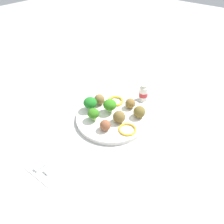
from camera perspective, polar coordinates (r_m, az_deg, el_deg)
The scene contains 16 objects.
ground_plane at distance 0.84m, azimuth 0.00°, elevation -1.88°, with size 4.00×4.00×0.00m, color #B2B2AD.
plate at distance 0.84m, azimuth 0.00°, elevation -1.47°, with size 0.28×0.28×0.02m, color white.
broccoli_floret_mid_right at distance 0.83m, azimuth -0.58°, elevation 1.89°, with size 0.05×0.05×0.06m.
broccoli_floret_near_rim at distance 0.80m, azimuth -5.00°, elevation -0.44°, with size 0.04×0.04×0.05m.
broccoli_floret_far_rim at distance 0.85m, azimuth -5.87°, elevation 2.44°, with size 0.05×0.05×0.06m.
meatball_mid_left at distance 0.79m, azimuth 1.92°, elevation -1.29°, with size 0.05×0.05×0.05m, color brown.
meatball_back_left at distance 0.76m, azimuth -1.84°, elevation -3.58°, with size 0.04×0.04×0.04m, color brown.
meatball_front_right at distance 0.82m, azimuth 7.35°, elevation 0.03°, with size 0.05×0.05×0.05m, color brown.
meatball_back_right at distance 0.86m, azimuth 4.92°, elevation 2.31°, with size 0.04×0.04×0.04m, color brown.
meatball_front_left at distance 0.88m, azimuth -3.40°, elevation 3.37°, with size 0.04×0.04×0.04m, color brown.
pepper_ring_mid_left at distance 0.90m, azimuth 0.92°, elevation 2.98°, with size 0.07×0.07×0.01m, color yellow.
pepper_ring_front_right at distance 0.77m, azimuth 4.16°, elevation -4.65°, with size 0.07×0.07×0.01m, color yellow.
napkin at distance 0.73m, azimuth -14.58°, elevation -12.04°, with size 0.17×0.12×0.01m, color white.
fork at distance 0.71m, azimuth -14.15°, elevation -12.89°, with size 0.12×0.02×0.01m.
knife at distance 0.73m, azimuth -16.01°, elevation -11.41°, with size 0.15×0.02×0.01m.
yogurt_bottle at distance 0.93m, azimuth 8.44°, elevation 5.00°, with size 0.04×0.04×0.08m.
Camera 1 is at (0.48, 0.40, 0.56)m, focal length 34.07 mm.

